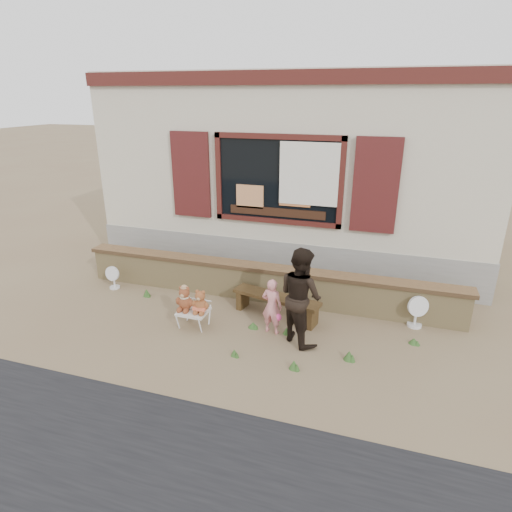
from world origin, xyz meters
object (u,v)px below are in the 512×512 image
(bench, at_px, (276,301))
(teddy_bear_right, at_px, (201,301))
(folding_chair, at_px, (193,312))
(child, at_px, (272,306))
(teddy_bear_left, at_px, (185,298))
(adult, at_px, (301,296))

(bench, bearing_deg, teddy_bear_right, -132.50)
(folding_chair, relative_size, child, 0.52)
(teddy_bear_right, distance_m, child, 1.14)
(teddy_bear_left, bearing_deg, bench, 29.18)
(folding_chair, height_order, child, child)
(child, bearing_deg, adult, 176.45)
(folding_chair, distance_m, adult, 1.80)
(teddy_bear_left, bearing_deg, adult, 4.30)
(bench, bearing_deg, adult, -35.73)
(folding_chair, xyz_separation_m, teddy_bear_left, (-0.14, 0.00, 0.24))
(child, height_order, adult, adult)
(teddy_bear_right, bearing_deg, adult, 5.05)
(teddy_bear_left, relative_size, teddy_bear_right, 1.06)
(teddy_bear_right, relative_size, adult, 0.26)
(teddy_bear_left, bearing_deg, child, 9.17)
(teddy_bear_right, xyz_separation_m, child, (1.12, 0.21, -0.03))
(bench, height_order, child, child)
(bench, distance_m, child, 0.55)
(teddy_bear_left, xyz_separation_m, adult, (1.87, 0.12, 0.26))
(teddy_bear_left, bearing_deg, teddy_bear_right, 0.00)
(teddy_bear_right, xyz_separation_m, adult, (1.59, 0.12, 0.27))
(teddy_bear_left, distance_m, teddy_bear_right, 0.28)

